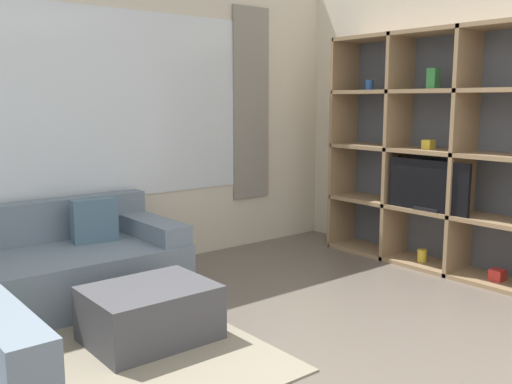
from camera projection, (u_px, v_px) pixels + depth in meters
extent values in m
cube|color=beige|center=(106.00, 117.00, 4.85)|extent=(6.17, 0.07, 2.70)
cube|color=white|center=(107.00, 105.00, 4.80)|extent=(2.73, 0.01, 1.60)
cube|color=gray|center=(251.00, 104.00, 5.75)|extent=(0.44, 0.03, 1.90)
cube|color=beige|center=(450.00, 116.00, 5.11)|extent=(0.07, 4.52, 2.70)
cube|color=gray|center=(44.00, 370.00, 3.16)|extent=(2.37, 1.93, 0.01)
cube|color=#515660|center=(442.00, 150.00, 5.17)|extent=(0.02, 2.03, 2.09)
cube|color=#997A56|center=(464.00, 154.00, 4.78)|extent=(0.41, 0.04, 2.09)
cube|color=#997A56|center=(398.00, 149.00, 5.30)|extent=(0.41, 0.04, 2.09)
cube|color=#997A56|center=(344.00, 144.00, 5.82)|extent=(0.41, 0.04, 2.09)
cube|color=#997A56|center=(424.00, 263.00, 5.21)|extent=(0.41, 2.03, 0.04)
cube|color=#997A56|center=(426.00, 209.00, 5.13)|extent=(0.41, 2.03, 0.04)
cube|color=#997A56|center=(429.00, 151.00, 5.04)|extent=(0.41, 2.03, 0.04)
cube|color=#997A56|center=(432.00, 91.00, 4.96)|extent=(0.41, 2.03, 0.04)
cube|color=#997A56|center=(435.00, 31.00, 4.88)|extent=(0.41, 2.03, 0.04)
cube|color=black|center=(428.00, 186.00, 4.90)|extent=(0.04, 0.78, 0.44)
cube|color=black|center=(428.00, 209.00, 4.94)|extent=(0.10, 0.24, 0.03)
cube|color=#388947|center=(433.00, 79.00, 4.92)|extent=(0.08, 0.08, 0.18)
cylinder|color=#2856A8|center=(369.00, 85.00, 5.46)|extent=(0.07, 0.07, 0.10)
cube|color=gold|center=(428.00, 144.00, 5.02)|extent=(0.09, 0.09, 0.08)
cylinder|color=gold|center=(422.00, 255.00, 5.19)|extent=(0.09, 0.09, 0.11)
cube|color=red|center=(497.00, 275.00, 4.64)|extent=(0.10, 0.10, 0.09)
cube|color=slate|center=(53.00, 279.00, 4.14)|extent=(1.84, 0.96, 0.40)
cube|color=slate|center=(33.00, 222.00, 4.39)|extent=(1.84, 0.18, 0.32)
cube|color=slate|center=(150.00, 227.00, 4.60)|extent=(0.24, 0.90, 0.15)
cube|color=slate|center=(94.00, 220.00, 4.40)|extent=(0.35, 0.16, 0.34)
cube|color=#47474C|center=(150.00, 314.00, 3.54)|extent=(0.76, 0.59, 0.35)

